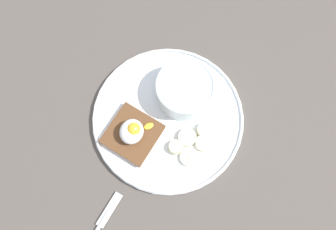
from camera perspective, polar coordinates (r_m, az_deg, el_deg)
ground_plane at (r=77.21cm, az=0.00°, el=-0.84°), size 120.00×120.00×2.00cm
plate at (r=75.48cm, az=0.00°, el=-0.48°), size 30.56×30.56×1.60cm
oatmeal_bowl at (r=74.29cm, az=2.58°, el=3.85°), size 11.64×11.64×5.49cm
toast_slice at (r=73.87cm, az=-5.41°, el=-2.95°), size 11.06×11.06×1.52cm
poached_egg at (r=71.55cm, az=-5.48°, el=-2.45°), size 6.15×5.83×3.80cm
banana_slice_front at (r=73.73cm, az=2.93°, el=-3.43°), size 4.97×4.99×1.32cm
banana_slice_left at (r=72.95cm, az=3.13°, el=-6.50°), size 4.17×4.23×1.49cm
banana_slice_back at (r=73.80cm, az=5.48°, el=-4.32°), size 3.79×3.82×1.13cm
banana_slice_right at (r=73.08cm, az=1.19°, el=-4.94°), size 3.35×3.18×1.78cm
banana_slice_inner at (r=74.28cm, az=5.51°, el=-2.27°), size 3.00×3.14×1.55cm
knife at (r=74.04cm, az=-10.30°, el=-16.16°), size 13.35×3.29×0.80cm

